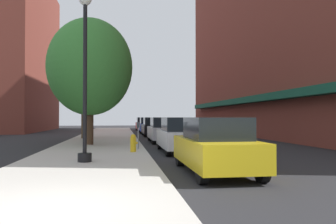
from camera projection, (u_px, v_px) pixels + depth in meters
The scene contains 14 objects.
ground_plane at pixel (160, 141), 23.80m from camera, with size 90.00×90.00×0.00m, color #232326.
sidewalk_slab at pixel (104, 139), 24.23m from camera, with size 4.80×50.00×0.12m, color #B7B2A8.
building_far_background at pixel (20, 55), 40.67m from camera, with size 6.80×18.00×18.58m.
lamppost at pixel (85, 73), 11.61m from camera, with size 0.48×0.48×5.90m.
fire_hydrant at pixel (133, 143), 14.90m from camera, with size 0.33×0.26×0.79m.
parking_meter_near at pixel (138, 132), 16.19m from camera, with size 0.14×0.09×1.31m.
tree_near at pixel (84, 73), 24.65m from camera, with size 4.66×4.66×7.50m.
tree_mid at pixel (90, 67), 18.97m from camera, with size 4.80×4.80×7.18m.
car_yellow at pixel (215, 146), 9.91m from camera, with size 1.80×4.30×1.66m.
car_white at pixel (180, 135), 15.84m from camera, with size 1.80×4.30×1.66m.
car_silver at pixel (163, 130), 22.15m from camera, with size 1.80×4.30×1.66m.
car_black at pixel (153, 127), 29.43m from camera, with size 1.80×4.30×1.66m.
car_blue at pixel (148, 125), 35.14m from camera, with size 1.80×4.30×1.66m.
car_red at pixel (143, 124), 42.39m from camera, with size 1.80×4.30×1.66m.
Camera 1 is at (1.23, -5.67, 1.66)m, focal length 35.67 mm.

